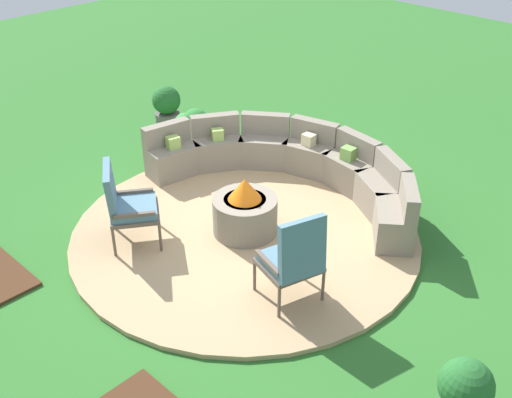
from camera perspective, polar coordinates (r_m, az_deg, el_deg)
ground_plane at (r=8.02m, az=-0.99°, el=-3.29°), size 24.00×24.00×0.00m
patio_circle at (r=8.01m, az=-1.00°, el=-3.11°), size 4.42×4.42×0.06m
fire_pit at (r=7.83m, az=-1.02°, el=-1.12°), size 0.82×0.82×0.76m
curved_stone_bench at (r=8.87m, az=3.51°, el=3.02°), size 3.96×2.17×0.77m
lounge_chair_front_left at (r=7.67m, az=-11.79°, el=-0.37°), size 0.84×0.84×1.06m
lounge_chair_front_right at (r=6.58m, az=3.50°, el=-5.36°), size 0.72×0.72×1.10m
potted_plant_0 at (r=10.88m, az=-8.16°, el=8.40°), size 0.48×0.48×0.75m
potted_plant_1 at (r=5.84m, az=18.55°, el=-16.33°), size 0.48×0.48×0.68m
potted_plant_2 at (r=10.08m, az=-5.52°, el=6.60°), size 0.44×0.44×0.68m
potted_plant_3 at (r=10.27m, az=-6.47°, el=6.53°), size 0.37×0.37×0.54m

